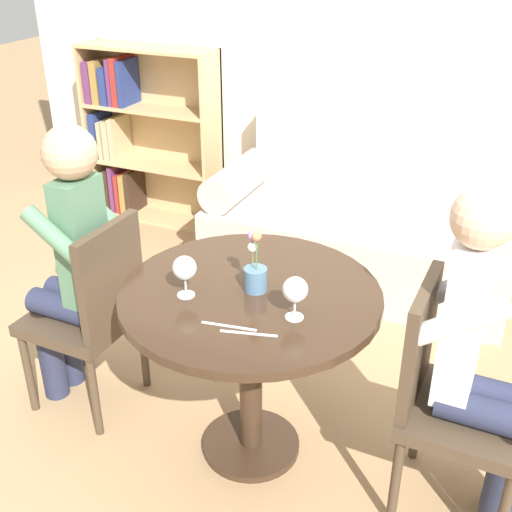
% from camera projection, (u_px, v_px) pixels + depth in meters
% --- Properties ---
extents(ground_plane, '(16.00, 16.00, 0.00)m').
position_uv_depth(ground_plane, '(251.00, 447.00, 2.67)').
color(ground_plane, tan).
extents(back_wall, '(5.20, 0.05, 2.70)m').
position_uv_depth(back_wall, '(396.00, 36.00, 3.69)').
color(back_wall, silver).
rests_on(back_wall, ground_plane).
extents(round_table, '(0.96, 0.96, 0.75)m').
position_uv_depth(round_table, '(251.00, 325.00, 2.39)').
color(round_table, '#382619').
rests_on(round_table, ground_plane).
extents(couch, '(1.77, 0.80, 0.92)m').
position_uv_depth(couch, '(362.00, 228.00, 3.83)').
color(couch, beige).
rests_on(couch, ground_plane).
extents(bookshelf_left, '(0.97, 0.28, 1.22)m').
position_uv_depth(bookshelf_left, '(139.00, 135.00, 4.53)').
color(bookshelf_left, tan).
rests_on(bookshelf_left, ground_plane).
extents(chair_left, '(0.43, 0.43, 0.90)m').
position_uv_depth(chair_left, '(93.00, 309.00, 2.70)').
color(chair_left, '#473828').
rests_on(chair_left, ground_plane).
extents(chair_right, '(0.43, 0.43, 0.90)m').
position_uv_depth(chair_right, '(447.00, 394.00, 2.22)').
color(chair_right, '#473828').
rests_on(chair_right, ground_plane).
extents(person_left, '(0.42, 0.35, 1.28)m').
position_uv_depth(person_left, '(71.00, 264.00, 2.64)').
color(person_left, '#282D47').
rests_on(person_left, ground_plane).
extents(person_right, '(0.42, 0.35, 1.26)m').
position_uv_depth(person_right, '(482.00, 362.00, 2.10)').
color(person_right, '#282D47').
rests_on(person_right, ground_plane).
extents(wine_glass_left, '(0.09, 0.09, 0.16)m').
position_uv_depth(wine_glass_left, '(185.00, 269.00, 2.24)').
color(wine_glass_left, white).
rests_on(wine_glass_left, round_table).
extents(wine_glass_right, '(0.09, 0.09, 0.15)m').
position_uv_depth(wine_glass_right, '(295.00, 291.00, 2.12)').
color(wine_glass_right, white).
rests_on(wine_glass_right, round_table).
extents(flower_vase, '(0.08, 0.08, 0.24)m').
position_uv_depth(flower_vase, '(255.00, 272.00, 2.29)').
color(flower_vase, slate).
rests_on(flower_vase, round_table).
extents(knife_left_setting, '(0.19, 0.04, 0.00)m').
position_uv_depth(knife_left_setting, '(229.00, 326.00, 2.12)').
color(knife_left_setting, silver).
rests_on(knife_left_setting, round_table).
extents(fork_left_setting, '(0.19, 0.06, 0.00)m').
position_uv_depth(fork_left_setting, '(249.00, 333.00, 2.08)').
color(fork_left_setting, silver).
rests_on(fork_left_setting, round_table).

